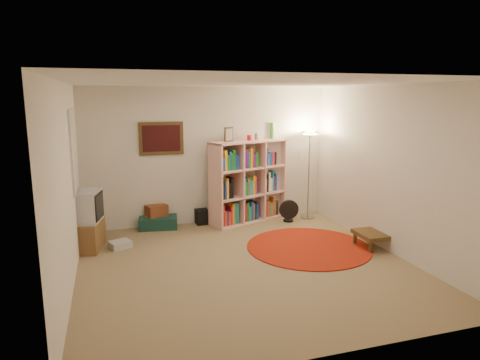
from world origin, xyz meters
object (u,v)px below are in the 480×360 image
object	(u,v)px
bookshelf	(247,183)
tv_stand	(86,221)
suitcase	(158,222)
floor_fan	(289,211)
floor_lamp	(310,146)
side_table	(375,234)

from	to	relation	value
bookshelf	tv_stand	bearing A→B (deg)	173.88
tv_stand	suitcase	bearing A→B (deg)	46.88
floor_fan	tv_stand	world-z (taller)	tv_stand
floor_lamp	tv_stand	distance (m)	4.19
bookshelf	side_table	world-z (taller)	bookshelf
tv_stand	side_table	world-z (taller)	tv_stand
floor_lamp	floor_fan	distance (m)	1.28
side_table	floor_lamp	bearing A→B (deg)	98.28
bookshelf	suitcase	world-z (taller)	bookshelf
floor_lamp	floor_fan	bearing A→B (deg)	-164.34
floor_lamp	floor_fan	world-z (taller)	floor_lamp
floor_fan	tv_stand	xyz separation A→B (m)	(-3.58, -0.46, 0.24)
suitcase	bookshelf	bearing A→B (deg)	6.22
tv_stand	side_table	size ratio (longest dim) A/B	1.69
floor_lamp	side_table	bearing A→B (deg)	-81.72
floor_lamp	suitcase	size ratio (longest dim) A/B	2.35
floor_fan	suitcase	world-z (taller)	floor_fan
side_table	tv_stand	bearing A→B (deg)	163.93
tv_stand	suitcase	xyz separation A→B (m)	(1.18, 0.79, -0.34)
tv_stand	floor_fan	bearing A→B (deg)	20.45
floor_lamp	tv_stand	world-z (taller)	floor_lamp
bookshelf	floor_fan	bearing A→B (deg)	-41.24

